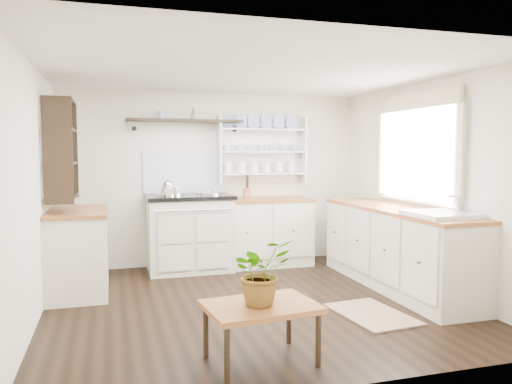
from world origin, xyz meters
TOP-DOWN VIEW (x-y plane):
  - floor at (0.00, 0.00)m, footprint 4.00×3.80m
  - wall_back at (0.00, 1.90)m, footprint 4.00×0.02m
  - wall_right at (2.00, 0.00)m, footprint 0.02×3.80m
  - wall_left at (-2.00, 0.00)m, footprint 0.02×3.80m
  - ceiling at (0.00, 0.00)m, footprint 4.00×3.80m
  - window at (1.95, 0.15)m, footprint 0.08×1.55m
  - aga_cooker at (-0.39, 1.57)m, footprint 1.09×0.75m
  - back_cabinets at (0.60, 1.60)m, footprint 1.27×0.63m
  - right_cabinets at (1.70, 0.10)m, footprint 0.62×2.43m
  - belfast_sink at (1.70, -0.65)m, footprint 0.55×0.60m
  - left_cabinets at (-1.70, 0.90)m, footprint 0.62×1.13m
  - plate_rack at (0.65, 1.86)m, footprint 1.20×0.22m
  - high_shelf at (-0.40, 1.78)m, footprint 1.50×0.29m
  - left_shelving at (-1.84, 0.90)m, footprint 0.28×0.80m
  - kettle at (-0.67, 1.45)m, footprint 0.19×0.19m
  - utensil_crock at (0.40, 1.68)m, footprint 0.11×0.11m
  - center_table at (-0.33, -1.37)m, footprint 0.85×0.65m
  - potted_plant at (-0.33, -1.37)m, footprint 0.52×0.48m
  - floor_rug at (0.97, -0.67)m, footprint 0.63×0.90m

SIDE VIEW (x-z plane):
  - floor at x=0.00m, z-range -0.01..0.01m
  - floor_rug at x=0.97m, z-range 0.00..0.02m
  - center_table at x=-0.33m, z-range 0.17..0.59m
  - right_cabinets at x=1.70m, z-range 0.01..0.91m
  - left_cabinets at x=-1.70m, z-range 0.01..0.91m
  - back_cabinets at x=0.60m, z-range 0.01..0.91m
  - aga_cooker at x=-0.39m, z-range -0.01..1.00m
  - potted_plant at x=-0.33m, z-range 0.43..0.90m
  - belfast_sink at x=1.70m, z-range 0.58..1.03m
  - utensil_crock at x=0.40m, z-range 0.91..1.03m
  - kettle at x=-0.67m, z-range 0.93..1.16m
  - wall_back at x=0.00m, z-range 0.00..2.30m
  - wall_right at x=2.00m, z-range 0.00..2.30m
  - wall_left at x=-2.00m, z-range 0.00..2.30m
  - left_shelving at x=-1.84m, z-range 1.02..2.08m
  - plate_rack at x=0.65m, z-range 1.11..2.01m
  - window at x=1.95m, z-range 0.95..2.17m
  - high_shelf at x=-0.40m, z-range 1.83..1.99m
  - ceiling at x=0.00m, z-range 2.29..2.30m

